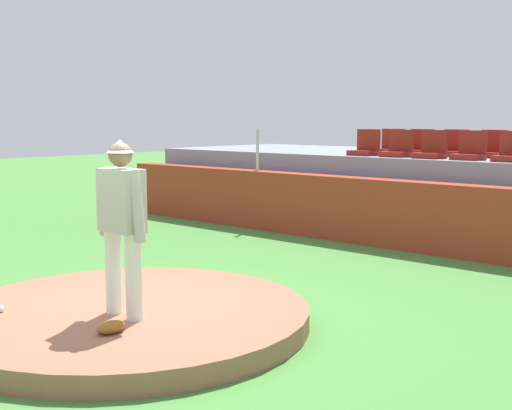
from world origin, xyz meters
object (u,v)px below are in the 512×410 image
at_px(stadium_chair_2, 431,149).
at_px(stadium_chair_6, 419,147).
at_px(stadium_chair_8, 491,149).
at_px(baseball, 1,309).
at_px(stadium_chair_4, 512,152).
at_px(pitcher, 122,215).
at_px(stadium_chair_5, 390,146).
at_px(fielding_glove, 111,327).
at_px(stadium_chair_7, 453,148).
at_px(stadium_chair_3, 470,151).
at_px(stadium_chair_0, 366,147).
at_px(stadium_chair_1, 398,148).

relative_size(stadium_chair_2, stadium_chair_6, 1.00).
height_order(stadium_chair_6, stadium_chair_8, same).
distance_m(baseball, stadium_chair_4, 8.18).
xyz_separation_m(pitcher, stadium_chair_5, (-1.60, 7.87, 0.41)).
bearing_deg(stadium_chair_6, stadium_chair_2, 128.56).
xyz_separation_m(fielding_glove, stadium_chair_2, (-0.57, 7.37, 1.39)).
bearing_deg(baseball, stadium_chair_5, 93.57).
relative_size(stadium_chair_6, stadium_chair_7, 1.00).
height_order(stadium_chair_3, stadium_chair_8, same).
xyz_separation_m(fielding_glove, stadium_chair_8, (0.14, 8.30, 1.39)).
bearing_deg(stadium_chair_0, stadium_chair_4, 179.49).
distance_m(stadium_chair_0, stadium_chair_4, 2.83).
height_order(stadium_chair_6, stadium_chair_7, same).
relative_size(baseball, stadium_chair_3, 0.15).
bearing_deg(stadium_chair_3, stadium_chair_8, -90.31).
bearing_deg(stadium_chair_6, baseball, 89.24).
bearing_deg(stadium_chair_4, stadium_chair_8, -51.75).
bearing_deg(baseball, fielding_glove, 14.40).
distance_m(stadium_chair_5, stadium_chair_8, 2.08).
height_order(stadium_chair_2, stadium_chair_3, same).
bearing_deg(stadium_chair_8, stadium_chair_7, 0.95).
bearing_deg(fielding_glove, pitcher, -145.51).
xyz_separation_m(stadium_chair_5, stadium_chair_7, (1.36, 0.01, 0.00)).
bearing_deg(stadium_chair_2, stadium_chair_5, -33.40).
bearing_deg(stadium_chair_2, stadium_chair_6, -51.44).
bearing_deg(stadium_chair_6, stadium_chair_0, 52.14).
relative_size(fielding_glove, stadium_chair_7, 0.60).
relative_size(pitcher, stadium_chair_6, 3.57).
bearing_deg(stadium_chair_3, stadium_chair_7, -50.78).
bearing_deg(stadium_chair_8, stadium_chair_1, 33.17).
bearing_deg(stadium_chair_1, stadium_chair_8, -146.83).
bearing_deg(baseball, pitcher, 35.88).
distance_m(fielding_glove, stadium_chair_8, 8.41).
bearing_deg(fielding_glove, stadium_chair_2, 179.13).
bearing_deg(stadium_chair_0, stadium_chair_7, -147.32).
bearing_deg(stadium_chair_2, pitcher, 91.91).
xyz_separation_m(stadium_chair_6, stadium_chair_8, (1.43, 0.02, 0.00)).
relative_size(stadium_chair_0, stadium_chair_5, 1.00).
bearing_deg(stadium_chair_1, fielding_glove, 99.61).
xyz_separation_m(pitcher, stadium_chair_2, (-0.23, 6.96, 0.41)).
distance_m(baseball, stadium_chair_3, 8.04).
bearing_deg(stadium_chair_4, stadium_chair_5, -17.81).
distance_m(stadium_chair_1, stadium_chair_5, 1.13).
bearing_deg(stadium_chair_8, fielding_glove, 89.06).
xyz_separation_m(stadium_chair_1, stadium_chair_7, (0.66, 0.89, 0.00)).
bearing_deg(pitcher, stadium_chair_7, 93.72).
bearing_deg(stadium_chair_3, stadium_chair_1, 0.45).
distance_m(baseball, stadium_chair_2, 7.90).
bearing_deg(baseball, stadium_chair_2, 83.86).
height_order(stadium_chair_1, stadium_chair_2, same).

